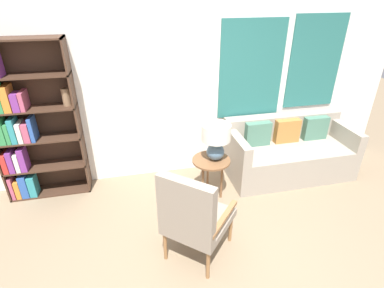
% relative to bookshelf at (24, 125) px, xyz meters
% --- Properties ---
extents(ground_plane, '(14.00, 14.00, 0.00)m').
position_rel_bookshelf_xyz_m(ground_plane, '(1.87, -1.85, -0.98)').
color(ground_plane, '#847056').
extents(wall_back, '(6.40, 0.08, 2.70)m').
position_rel_bookshelf_xyz_m(wall_back, '(1.93, 0.18, 0.37)').
color(wall_back, white).
rests_on(wall_back, ground_plane).
extents(bookshelf, '(0.99, 0.30, 1.97)m').
position_rel_bookshelf_xyz_m(bookshelf, '(0.00, 0.00, 0.00)').
color(bookshelf, '#422B1E').
rests_on(bookshelf, ground_plane).
extents(armchair, '(0.82, 0.83, 1.02)m').
position_rel_bookshelf_xyz_m(armchair, '(1.72, -1.52, -0.43)').
color(armchair, olive).
rests_on(armchair, ground_plane).
extents(couch, '(1.75, 0.81, 0.81)m').
position_rel_bookshelf_xyz_m(couch, '(3.42, -0.25, -0.66)').
color(couch, '#9E9384').
rests_on(couch, ground_plane).
extents(side_table, '(0.47, 0.47, 0.55)m').
position_rel_bookshelf_xyz_m(side_table, '(2.18, -0.56, -0.50)').
color(side_table, brown).
rests_on(side_table, ground_plane).
extents(table_lamp, '(0.35, 0.35, 0.47)m').
position_rel_bookshelf_xyz_m(table_lamp, '(2.23, -0.56, -0.15)').
color(table_lamp, slate).
rests_on(table_lamp, side_table).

